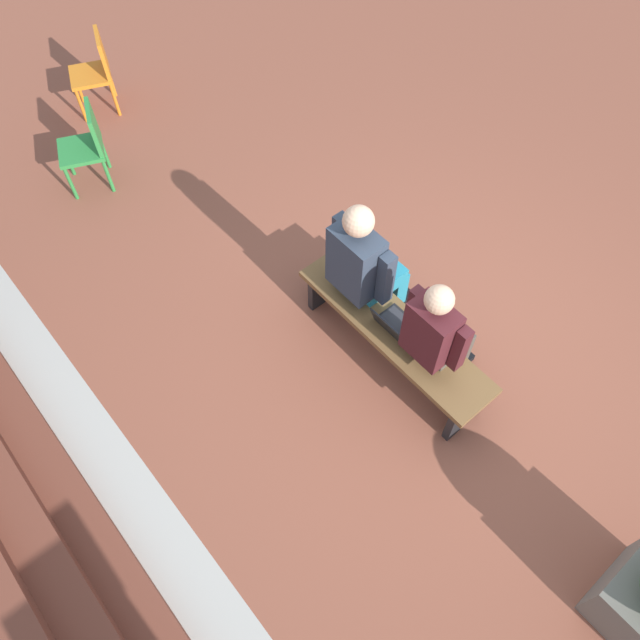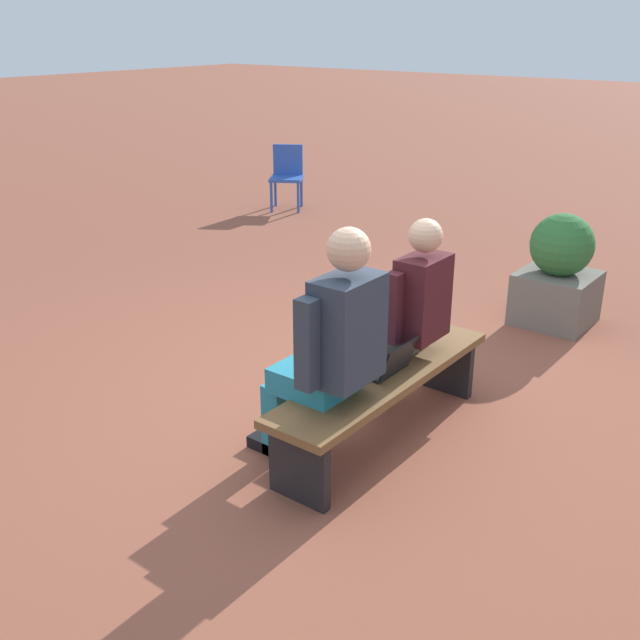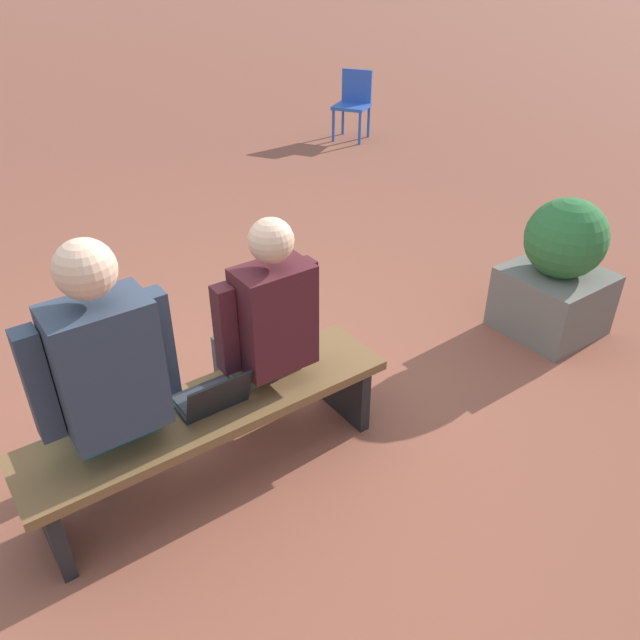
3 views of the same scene
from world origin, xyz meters
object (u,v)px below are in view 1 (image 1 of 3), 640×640
object	(u,v)px
laptop	(394,325)
plastic_chair_far_left	(87,143)
person_student	(438,333)
bench	(393,334)
plastic_chair_near_bench_right	(96,69)
person_adult	(366,264)

from	to	relation	value
laptop	plastic_chair_far_left	world-z (taller)	plastic_chair_far_left
person_student	bench	bearing A→B (deg)	10.84
plastic_chair_near_bench_right	plastic_chair_far_left	world-z (taller)	same
person_student	person_adult	size ratio (longest dim) A/B	0.92
bench	person_student	distance (m)	0.50
person_student	plastic_chair_near_bench_right	distance (m)	4.74
person_adult	plastic_chair_far_left	size ratio (longest dim) A/B	1.70
person_adult	plastic_chair_near_bench_right	distance (m)	3.97
bench	plastic_chair_far_left	distance (m)	3.49
bench	person_student	size ratio (longest dim) A/B	1.37
bench	plastic_chair_far_left	bearing A→B (deg)	12.99
person_student	laptop	distance (m)	0.41
bench	person_student	world-z (taller)	person_student
person_student	plastic_chair_far_left	distance (m)	3.84
person_student	laptop	xyz separation A→B (m)	(0.34, 0.08, -0.21)
laptop	plastic_chair_far_left	distance (m)	3.49
person_adult	laptop	world-z (taller)	person_adult
person_adult	plastic_chair_near_bench_right	world-z (taller)	person_adult
bench	plastic_chair_near_bench_right	distance (m)	4.39
laptop	person_adult	bearing A→B (deg)	-10.90
bench	plastic_chair_near_bench_right	xyz separation A→B (m)	(4.39, 0.14, 0.13)
person_adult	plastic_chair_near_bench_right	xyz separation A→B (m)	(3.95, 0.21, -0.27)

